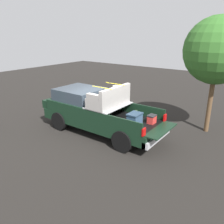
{
  "coord_description": "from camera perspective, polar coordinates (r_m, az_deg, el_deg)",
  "views": [
    {
      "loc": [
        -6.01,
        7.33,
        4.28
      ],
      "look_at": [
        -0.6,
        0.0,
        1.1
      ],
      "focal_mm": 36.48,
      "sensor_mm": 36.0,
      "label": 1
    }
  ],
  "objects": [
    {
      "name": "tree_background",
      "position": [
        10.58,
        24.95,
        13.76
      ],
      "size": [
        2.79,
        2.79,
        4.99
      ],
      "color": "brown",
      "rests_on": "ground_plane"
    },
    {
      "name": "ground_plane",
      "position": [
        10.4,
        -2.67,
        -5.08
      ],
      "size": [
        40.0,
        40.0,
        0.0
      ],
      "primitive_type": "plane",
      "color": "black"
    },
    {
      "name": "pickup_truck",
      "position": [
        10.26,
        -4.35,
        0.38
      ],
      "size": [
        6.05,
        2.06,
        2.23
      ],
      "color": "black",
      "rests_on": "ground_plane"
    }
  ]
}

